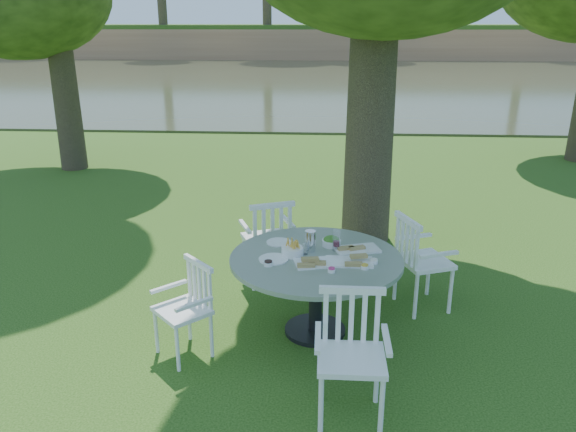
% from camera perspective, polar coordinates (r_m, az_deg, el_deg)
% --- Properties ---
extents(ground, '(140.00, 140.00, 0.00)m').
position_cam_1_polar(ground, '(5.87, -0.13, -8.51)').
color(ground, '#1A3D0C').
rests_on(ground, ground).
extents(table, '(1.54, 1.54, 0.75)m').
position_cam_1_polar(table, '(5.03, 2.87, -5.50)').
color(table, black).
rests_on(table, ground).
extents(chair_ne, '(0.59, 0.61, 0.96)m').
position_cam_1_polar(chair_ne, '(5.62, 12.89, -3.95)').
color(chair_ne, white).
rests_on(chair_ne, ground).
extents(chair_nw, '(0.62, 0.60, 0.96)m').
position_cam_1_polar(chair_nw, '(5.99, -1.89, -2.02)').
color(chair_nw, white).
rests_on(chair_nw, ground).
extents(chair_sw, '(0.57, 0.57, 0.82)m').
position_cam_1_polar(chair_sw, '(4.87, -9.91, -8.52)').
color(chair_sw, white).
rests_on(chair_sw, ground).
extents(chair_se, '(0.47, 0.44, 0.94)m').
position_cam_1_polar(chair_se, '(4.12, 6.43, -12.77)').
color(chair_se, white).
rests_on(chair_se, ground).
extents(tableware, '(1.09, 0.77, 0.19)m').
position_cam_1_polar(tableware, '(5.02, 2.96, -3.52)').
color(tableware, white).
rests_on(tableware, table).
extents(river, '(100.00, 28.00, 0.12)m').
position_cam_1_polar(river, '(28.32, 3.14, 13.58)').
color(river, '#343A22').
rests_on(river, ground).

